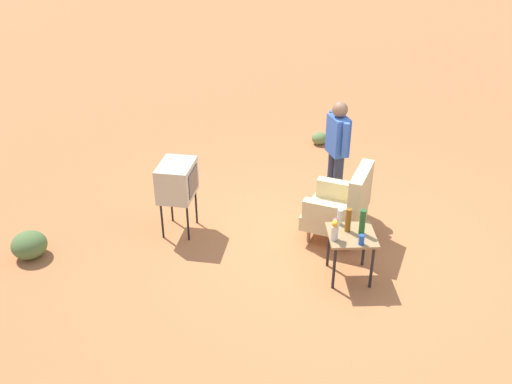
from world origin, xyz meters
The scene contains 12 objects.
ground_plane centered at (0.00, 0.00, 0.00)m, with size 60.00×60.00×0.00m, color #B76B3D.
armchair centered at (-0.10, 0.20, 0.50)m, with size 1.01×1.02×1.06m.
side_table centered at (0.76, 0.15, 0.53)m, with size 0.56×0.56×0.62m.
tv_on_stand centered at (-0.36, -2.00, 0.78)m, with size 0.67×0.55×1.03m.
person_standing centered at (-0.98, 0.24, 0.94)m, with size 0.55×0.31×1.64m.
bottle_tall_amber centered at (0.69, 0.11, 0.77)m, with size 0.07×0.07×0.30m, color brown.
soda_can_blue centered at (0.97, 0.22, 0.68)m, with size 0.07×0.07×0.12m, color blue.
bottle_wine_green centered at (0.75, 0.27, 0.78)m, with size 0.07×0.07×0.32m, color #1E5623.
bottle_short_clear centered at (0.53, 0.04, 0.72)m, with size 0.06×0.06×0.20m, color silver.
flower_vase centered at (0.86, -0.08, 0.77)m, with size 0.15×0.10×0.27m.
shrub_near centered at (-3.25, 0.34, 0.11)m, with size 0.29×0.29×0.23m, color olive.
shrub_mid centered at (0.20, -3.90, 0.17)m, with size 0.45×0.45×0.35m, color #516B38.
Camera 1 is at (6.28, -1.18, 4.27)m, focal length 39.23 mm.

